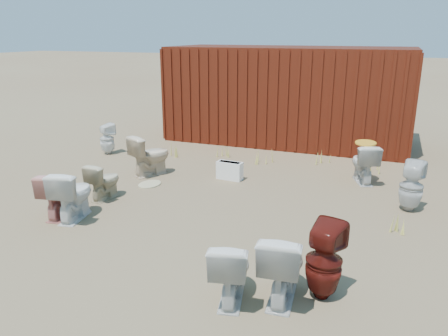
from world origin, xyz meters
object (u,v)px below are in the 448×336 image
(toilet_front_pink, at_px, (60,194))
(toilet_back_e, at_px, (411,186))
(toilet_back_beige_right, at_px, (150,155))
(toilet_front_maroon, at_px, (324,261))
(toilet_back_beige_left, at_px, (104,181))
(toilet_front_e, at_px, (282,265))
(shipping_container, at_px, (288,95))
(toilet_back_yellowlid, at_px, (364,163))
(loose_tank, at_px, (230,171))
(toilet_front_c, at_px, (231,269))
(toilet_back_a, at_px, (107,139))
(toilet_front_a, at_px, (73,194))

(toilet_front_pink, relative_size, toilet_back_e, 0.90)
(toilet_back_beige_right, bearing_deg, toilet_back_e, -153.51)
(toilet_front_maroon, height_order, toilet_back_beige_left, toilet_front_maroon)
(toilet_front_maroon, relative_size, toilet_front_e, 1.08)
(toilet_front_maroon, bearing_deg, toilet_back_e, -93.72)
(shipping_container, xyz_separation_m, toilet_back_beige_right, (-1.84, -3.90, -0.79))
(toilet_front_pink, bearing_deg, toilet_back_yellowlid, -152.17)
(loose_tank, bearing_deg, toilet_back_beige_left, -128.62)
(toilet_back_beige_right, bearing_deg, loose_tank, -141.06)
(toilet_front_e, xyz_separation_m, toilet_back_e, (1.32, 3.11, 0.01))
(toilet_back_e, bearing_deg, toilet_back_beige_left, 27.51)
(toilet_front_c, height_order, toilet_back_e, toilet_back_e)
(toilet_front_c, xyz_separation_m, toilet_front_maroon, (0.90, 0.40, 0.07))
(toilet_back_a, xyz_separation_m, toilet_back_e, (6.56, -1.14, 0.05))
(toilet_back_beige_right, height_order, toilet_back_yellowlid, toilet_back_beige_right)
(toilet_front_a, distance_m, toilet_back_a, 3.77)
(toilet_front_pink, bearing_deg, loose_tank, -135.44)
(shipping_container, distance_m, toilet_front_maroon, 7.29)
(shipping_container, bearing_deg, toilet_back_beige_left, -109.71)
(toilet_front_a, height_order, loose_tank, toilet_front_a)
(toilet_back_beige_right, distance_m, toilet_back_e, 4.81)
(toilet_front_c, xyz_separation_m, toilet_back_beige_left, (-3.05, 2.01, -0.04))
(loose_tank, bearing_deg, toilet_back_a, 172.62)
(toilet_back_a, bearing_deg, shipping_container, -113.98)
(toilet_front_a, xyz_separation_m, toilet_back_beige_right, (-0.01, 2.32, 0.01))
(toilet_front_a, distance_m, loose_tank, 3.06)
(toilet_back_beige_left, bearing_deg, toilet_front_c, 152.36)
(toilet_front_maroon, height_order, toilet_back_beige_right, toilet_front_maroon)
(toilet_back_beige_left, bearing_deg, toilet_front_maroon, 163.61)
(shipping_container, distance_m, toilet_front_a, 6.53)
(toilet_back_yellowlid, height_order, loose_tank, toilet_back_yellowlid)
(toilet_front_maroon, height_order, toilet_back_a, toilet_front_maroon)
(toilet_front_a, relative_size, toilet_back_e, 0.97)
(toilet_back_a, xyz_separation_m, loose_tank, (3.33, -0.71, -0.19))
(shipping_container, relative_size, toilet_front_e, 7.47)
(toilet_front_a, xyz_separation_m, toilet_back_a, (-1.76, 3.33, -0.03))
(toilet_front_a, bearing_deg, toilet_front_pink, -10.05)
(loose_tank, bearing_deg, toilet_front_e, -57.05)
(toilet_back_yellowlid, bearing_deg, loose_tank, -3.40)
(loose_tank, bearing_deg, toilet_back_e, -2.92)
(toilet_front_a, height_order, toilet_front_maroon, toilet_front_maroon)
(toilet_front_maroon, xyz_separation_m, toilet_back_a, (-5.64, 4.07, -0.07))
(toilet_back_yellowlid, bearing_deg, toilet_front_maroon, 67.72)
(toilet_front_maroon, height_order, toilet_back_yellowlid, toilet_front_maroon)
(toilet_back_beige_left, distance_m, toilet_back_beige_right, 1.44)
(toilet_back_beige_left, distance_m, toilet_back_yellowlid, 4.78)
(toilet_front_pink, xyz_separation_m, toilet_back_e, (5.05, 2.20, 0.04))
(shipping_container, height_order, toilet_front_e, shipping_container)
(toilet_back_beige_right, relative_size, loose_tank, 1.63)
(toilet_front_a, height_order, toilet_back_beige_right, toilet_back_beige_right)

